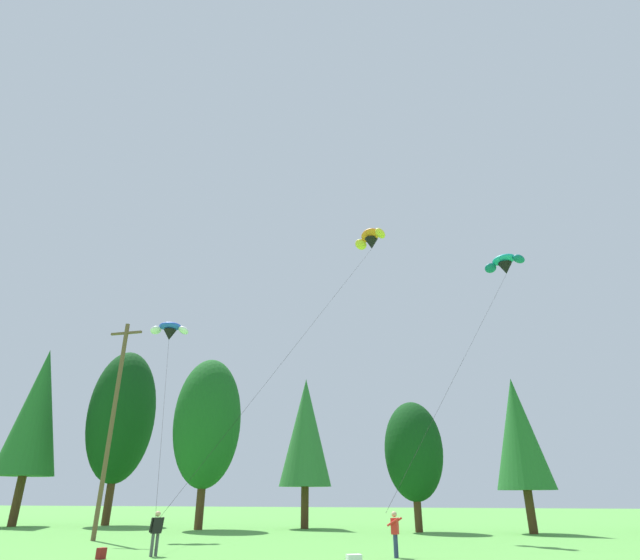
{
  "coord_description": "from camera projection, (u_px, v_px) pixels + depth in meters",
  "views": [
    {
      "loc": [
        7.4,
        2.38,
        2.27
      ],
      "look_at": [
        1.89,
        24.31,
        12.07
      ],
      "focal_mm": 28.03,
      "sensor_mm": 36.0,
      "label": 1
    }
  ],
  "objects": [
    {
      "name": "treeline_tree_f",
      "position": [
        414.0,
        451.0,
        35.98
      ],
      "size": [
        4.15,
        4.15,
        8.71
      ],
      "color": "#472D19",
      "rests_on": "ground_plane"
    },
    {
      "name": "treeline_tree_g",
      "position": [
        519.0,
        432.0,
        34.85
      ],
      "size": [
        3.83,
        3.83,
        10.13
      ],
      "color": "#472D19",
      "rests_on": "ground_plane"
    },
    {
      "name": "kite_flyer_mid",
      "position": [
        395.0,
        530.0,
        20.28
      ],
      "size": [
        0.61,
        0.64,
        1.69
      ],
      "color": "navy",
      "rests_on": "ground_plane"
    },
    {
      "name": "parafoil_kite_far_blue_white",
      "position": [
        170.0,
        330.0,
        35.33
      ],
      "size": [
        7.62,
        10.12,
        12.47
      ],
      "color": "blue"
    },
    {
      "name": "treeline_tree_d",
      "position": [
        207.0,
        422.0,
        39.56
      ],
      "size": [
        5.22,
        5.22,
        12.66
      ],
      "color": "#472D19",
      "rests_on": "ground_plane"
    },
    {
      "name": "backpack",
      "position": [
        101.0,
        553.0,
        19.53
      ],
      "size": [
        0.29,
        0.36,
        0.4
      ],
      "primitive_type": "cube",
      "rotation": [
        0.0,
        0.0,
        1.4
      ],
      "color": "maroon",
      "rests_on": "ground_plane"
    },
    {
      "name": "treeline_tree_c",
      "position": [
        122.0,
        416.0,
        45.26
      ],
      "size": [
        5.8,
        5.8,
        14.81
      ],
      "color": "#472D19",
      "rests_on": "ground_plane"
    },
    {
      "name": "parafoil_kite_mid_teal",
      "position": [
        505.0,
        264.0,
        38.52
      ],
      "size": [
        9.86,
        15.76,
        17.9
      ],
      "color": "teal"
    },
    {
      "name": "treeline_tree_e",
      "position": [
        306.0,
        431.0,
        40.32
      ],
      "size": [
        4.09,
        4.09,
        11.31
      ],
      "color": "#472D19",
      "rests_on": "ground_plane"
    },
    {
      "name": "utility_pole",
      "position": [
        113.0,
        419.0,
        30.08
      ],
      "size": [
        2.2,
        0.26,
        12.53
      ],
      "color": "brown",
      "rests_on": "ground_plane"
    },
    {
      "name": "parafoil_kite_high_orange",
      "position": [
        371.0,
        239.0,
        39.49
      ],
      "size": [
        9.27,
        15.37,
        20.63
      ],
      "color": "orange"
    },
    {
      "name": "treeline_tree_b",
      "position": [
        37.0,
        410.0,
        43.77
      ],
      "size": [
        4.82,
        4.82,
        14.62
      ],
      "color": "#472D19",
      "rests_on": "ground_plane"
    },
    {
      "name": "kite_flyer_near",
      "position": [
        156.0,
        530.0,
        20.72
      ],
      "size": [
        0.48,
        0.58,
        1.69
      ],
      "color": "#4C4C51",
      "rests_on": "ground_plane"
    },
    {
      "name": "picnic_cooler",
      "position": [
        354.0,
        560.0,
        17.88
      ],
      "size": [
        0.63,
        0.57,
        0.34
      ],
      "primitive_type": "cube",
      "rotation": [
        0.0,
        0.0,
        0.5
      ],
      "color": "white",
      "rests_on": "ground_plane"
    }
  ]
}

